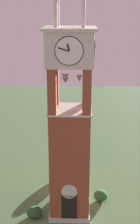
% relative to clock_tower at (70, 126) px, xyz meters
% --- Properties ---
extents(ground, '(80.00, 80.00, 0.00)m').
position_rel_clock_tower_xyz_m(ground, '(0.00, 0.00, -6.92)').
color(ground, '#517547').
extents(clock_tower, '(3.39, 3.39, 17.02)m').
position_rel_clock_tower_xyz_m(clock_tower, '(0.00, 0.00, 0.00)').
color(clock_tower, brown).
rests_on(clock_tower, ground).
extents(shrub_near_entry, '(1.29, 1.29, 0.94)m').
position_rel_clock_tower_xyz_m(shrub_near_entry, '(-1.37, 4.16, -6.45)').
color(shrub_near_entry, '#28562D').
rests_on(shrub_near_entry, ground).
extents(shrub_left_of_tower, '(1.14, 1.14, 0.73)m').
position_rel_clock_tower_xyz_m(shrub_left_of_tower, '(-2.63, -0.78, -6.55)').
color(shrub_left_of_tower, '#28562D').
rests_on(shrub_left_of_tower, ground).
extents(shrub_behind_bench, '(1.11, 1.11, 0.84)m').
position_rel_clock_tower_xyz_m(shrub_behind_bench, '(2.40, 1.46, -6.49)').
color(shrub_behind_bench, '#28562D').
rests_on(shrub_behind_bench, ground).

